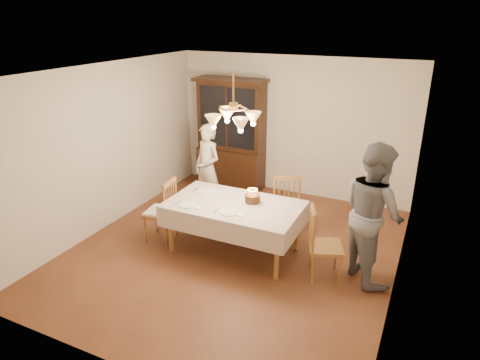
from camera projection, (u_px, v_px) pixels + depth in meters
The scene contains 14 objects.
ground at pixel (234, 250), 6.36m from camera, with size 5.00×5.00×0.00m, color #552B18.
room_shell at pixel (234, 148), 5.78m from camera, with size 5.00×5.00×5.00m.
dining_table at pixel (234, 208), 6.11m from camera, with size 1.90×1.10×0.76m.
china_hutch at pixel (231, 136), 8.34m from camera, with size 1.38×0.54×2.16m.
chair_far_side at pixel (286, 205), 6.79m from camera, with size 0.57×0.55×1.00m.
chair_left_end at pixel (161, 213), 6.50m from camera, with size 0.48×0.49×1.00m.
chair_right_end at pixel (325, 248), 5.56m from camera, with size 0.55×0.56×1.00m.
elderly_woman at pixel (208, 168), 7.39m from camera, with size 0.57×0.37×1.56m, color #EDE2C8.
adult_in_grey at pixel (373, 213), 5.42m from camera, with size 0.90×0.70×1.85m, color slate.
birthday_cake at pixel (252, 199), 6.08m from camera, with size 0.30×0.30×0.21m.
place_setting_near_left at pixel (188, 205), 6.02m from camera, with size 0.40×0.25×0.02m.
place_setting_near_right at pixel (229, 212), 5.81m from camera, with size 0.41×0.27×0.02m.
place_setting_far_left at pixel (207, 191), 6.50m from camera, with size 0.42×0.27×0.02m.
chandelier at pixel (234, 120), 5.64m from camera, with size 0.62×0.62×0.73m.
Camera 1 is at (2.44, -4.97, 3.29)m, focal length 32.00 mm.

